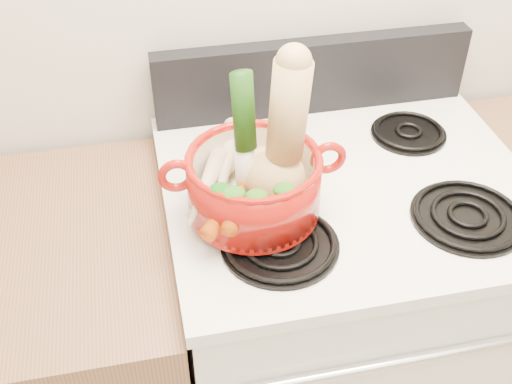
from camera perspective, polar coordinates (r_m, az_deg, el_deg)
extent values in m
cube|color=white|center=(1.72, 6.76, -12.03)|extent=(0.76, 0.65, 0.92)
cube|color=white|center=(1.38, 8.24, 0.40)|extent=(0.78, 0.67, 0.03)
cube|color=black|center=(1.56, 5.07, 10.25)|extent=(0.76, 0.05, 0.18)
cylinder|color=silver|center=(1.28, 12.54, -14.58)|extent=(0.60, 0.02, 0.02)
cylinder|color=black|center=(1.20, 2.15, -4.59)|extent=(0.22, 0.22, 0.02)
cylinder|color=black|center=(1.33, 18.31, -1.99)|extent=(0.22, 0.22, 0.02)
cylinder|color=black|center=(1.43, -0.70, 3.61)|extent=(0.17, 0.17, 0.02)
cylinder|color=black|center=(1.53, 13.41, 5.24)|extent=(0.17, 0.17, 0.02)
cylinder|color=#97110A|center=(1.22, -0.20, 0.67)|extent=(0.26, 0.26, 0.13)
torus|color=#97110A|center=(1.18, -7.07, 1.45)|extent=(0.07, 0.02, 0.07)
torus|color=#97110A|center=(1.22, 6.44, 3.04)|extent=(0.07, 0.02, 0.07)
cylinder|color=silver|center=(1.17, -0.98, 4.76)|extent=(0.06, 0.08, 0.28)
ellipsoid|color=tan|center=(1.31, 0.76, 2.97)|extent=(0.10, 0.08, 0.05)
cone|color=beige|center=(1.25, -3.05, 1.06)|extent=(0.07, 0.23, 0.06)
cone|color=beige|center=(1.24, -3.64, 1.07)|extent=(0.16, 0.18, 0.06)
cone|color=beige|center=(1.24, -3.01, 1.39)|extent=(0.07, 0.18, 0.05)
cone|color=beige|center=(1.21, -4.57, 0.45)|extent=(0.12, 0.19, 0.06)
cone|color=beige|center=(1.26, -2.65, 2.67)|extent=(0.12, 0.23, 0.06)
cone|color=#D45B0A|center=(1.20, -0.12, -1.14)|extent=(0.06, 0.16, 0.04)
cone|color=#D8400A|center=(1.18, -2.75, -1.56)|extent=(0.11, 0.14, 0.04)
cone|color=#BD5809|center=(1.21, 0.25, -0.27)|extent=(0.08, 0.16, 0.04)
cone|color=#CA510A|center=(1.17, -1.69, -1.09)|extent=(0.09, 0.15, 0.04)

